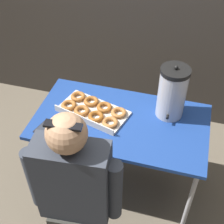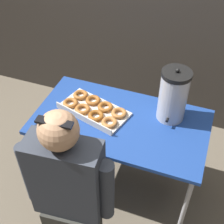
{
  "view_description": "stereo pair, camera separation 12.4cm",
  "coord_description": "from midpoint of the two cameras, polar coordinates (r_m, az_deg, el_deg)",
  "views": [
    {
      "loc": [
        0.36,
        -1.5,
        2.22
      ],
      "look_at": [
        -0.06,
        0.0,
        0.79
      ],
      "focal_mm": 50.0,
      "sensor_mm": 36.0,
      "label": 1
    },
    {
      "loc": [
        0.47,
        -1.46,
        2.22
      ],
      "look_at": [
        -0.06,
        0.0,
        0.79
      ],
      "focal_mm": 50.0,
      "sensor_mm": 36.0,
      "label": 2
    }
  ],
  "objects": [
    {
      "name": "folding_table",
      "position": [
        2.18,
        -0.05,
        -2.58
      ],
      "size": [
        1.2,
        0.66,
        0.73
      ],
      "color": "navy",
      "rests_on": "ground"
    },
    {
      "name": "coffee_urn",
      "position": [
        2.1,
        9.28,
        3.51
      ],
      "size": [
        0.19,
        0.22,
        0.4
      ],
      "color": "#B7B7BC",
      "rests_on": "folding_table"
    },
    {
      "name": "person_seated",
      "position": [
        1.95,
        -8.58,
        -14.92
      ],
      "size": [
        0.56,
        0.26,
        1.24
      ],
      "rotation": [
        0.0,
        0.0,
        3.23
      ],
      "color": "#33332D",
      "rests_on": "ground"
    },
    {
      "name": "cell_phone",
      "position": [
        2.15,
        -14.08,
        -2.82
      ],
      "size": [
        0.1,
        0.14,
        0.01
      ],
      "rotation": [
        0.0,
        0.0,
        -0.27
      ],
      "color": "black",
      "rests_on": "folding_table"
    },
    {
      "name": "ground_plane",
      "position": [
        2.7,
        -0.04,
        -12.67
      ],
      "size": [
        12.0,
        12.0,
        0.0
      ],
      "primitive_type": "plane",
      "color": "brown"
    },
    {
      "name": "donut_box",
      "position": [
        2.19,
        -5.1,
        0.29
      ],
      "size": [
        0.53,
        0.37,
        0.05
      ],
      "rotation": [
        0.0,
        0.0,
        -0.27
      ],
      "color": "beige",
      "rests_on": "folding_table"
    }
  ]
}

